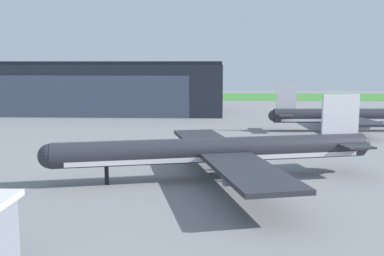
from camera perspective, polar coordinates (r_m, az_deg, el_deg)
name	(u,v)px	position (r m, az deg, el deg)	size (l,w,h in m)	color
ground_plane	(60,163)	(77.36, -16.46, -4.24)	(440.00, 440.00, 0.00)	slate
grass_field_strip	(165,96)	(237.02, -3.44, 4.05)	(440.00, 56.00, 0.08)	#3B8133
maintenance_hangar	(99,88)	(158.68, -11.76, 4.98)	(84.77, 36.15, 17.40)	#232833
airliner_far_left	(349,116)	(115.77, 19.40, 1.43)	(40.21, 31.97, 11.43)	#282B33
airliner_near_left	(218,151)	(62.93, 3.35, -2.91)	(46.31, 42.93, 11.76)	#282B33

